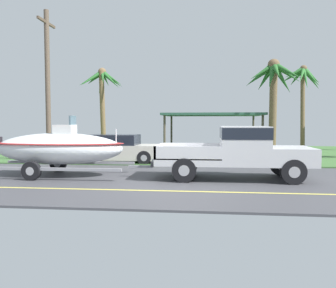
# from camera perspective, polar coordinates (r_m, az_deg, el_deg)

# --- Properties ---
(ground) EXTENTS (36.00, 22.00, 0.11)m
(ground) POSITION_cam_1_polar(r_m,az_deg,el_deg) (20.21, 3.49, -2.13)
(ground) COLOR #424247
(pickup_truck_towing) EXTENTS (5.53, 2.14, 1.83)m
(pickup_truck_towing) POSITION_cam_1_polar(r_m,az_deg,el_deg) (12.46, 12.07, -0.89)
(pickup_truck_towing) COLOR silver
(pickup_truck_towing) RESTS_ON ground
(boat_on_trailer) EXTENTS (6.20, 2.40, 2.21)m
(boat_on_trailer) POSITION_cam_1_polar(r_m,az_deg,el_deg) (13.54, -17.37, -0.66)
(boat_on_trailer) COLOR gray
(boat_on_trailer) RESTS_ON ground
(parked_sedan_near) EXTENTS (4.30, 1.91, 1.38)m
(parked_sedan_near) POSITION_cam_1_polar(r_m,az_deg,el_deg) (17.45, -8.31, -0.79)
(parked_sedan_near) COLOR beige
(parked_sedan_near) RESTS_ON ground
(carport_awning) EXTENTS (6.36, 4.71, 2.57)m
(carport_awning) POSITION_cam_1_polar(r_m,az_deg,el_deg) (23.40, 7.23, 4.63)
(carport_awning) COLOR #4C4238
(carport_awning) RESTS_ON ground
(palm_tree_near_left) EXTENTS (3.35, 2.97, 5.63)m
(palm_tree_near_left) POSITION_cam_1_polar(r_m,az_deg,el_deg) (21.41, 16.80, 9.51)
(palm_tree_near_left) COLOR brown
(palm_tree_near_left) RESTS_ON ground
(palm_tree_near_right) EXTENTS (3.14, 3.58, 6.13)m
(palm_tree_near_right) POSITION_cam_1_polar(r_m,az_deg,el_deg) (27.70, 21.07, 9.29)
(palm_tree_near_right) COLOR brown
(palm_tree_near_right) RESTS_ON ground
(palm_tree_far_left) EXTENTS (3.35, 2.90, 5.99)m
(palm_tree_far_left) POSITION_cam_1_polar(r_m,az_deg,el_deg) (26.53, -10.66, 9.08)
(palm_tree_far_left) COLOR brown
(palm_tree_far_left) RESTS_ON ground
(utility_pole) EXTENTS (0.24, 1.80, 7.40)m
(utility_pole) POSITION_cam_1_polar(r_m,az_deg,el_deg) (18.35, -18.96, 9.21)
(utility_pole) COLOR brown
(utility_pole) RESTS_ON ground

